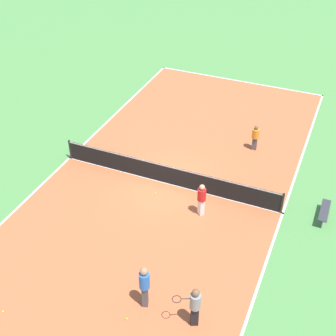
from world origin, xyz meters
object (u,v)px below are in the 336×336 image
player_coach_red (202,198)px  tennis_ball_midcourt (155,193)px  bench (324,211)px  tennis_ball_left_sideline (127,319)px  player_center_orange (255,136)px  player_baseline_gray (195,305)px  player_near_blue (144,284)px  tennis_net (168,174)px  tennis_ball_far_baseline (3,311)px

player_coach_red → tennis_ball_midcourt: size_ratio=23.07×
bench → tennis_ball_left_sideline: (5.34, 7.79, -0.33)m
player_center_orange → player_baseline_gray: bearing=85.7°
player_near_blue → player_center_orange: player_near_blue is taller
tennis_net → tennis_ball_far_baseline: bearing=74.8°
bench → player_near_blue: 8.64m
tennis_ball_midcourt → player_center_orange: bearing=-120.7°
tennis_net → tennis_ball_left_sideline: bearing=102.4°
player_baseline_gray → tennis_ball_midcourt: 7.04m
player_coach_red → tennis_ball_left_sideline: (0.49, 6.00, -0.85)m
tennis_net → tennis_ball_far_baseline: tennis_net is taller
player_coach_red → tennis_ball_far_baseline: (4.51, 7.38, -0.85)m
player_center_orange → tennis_ball_far_baseline: bearing=59.4°
bench → player_baseline_gray: size_ratio=0.88×
player_baseline_gray → tennis_ball_far_baseline: (6.16, 2.12, -0.94)m
player_baseline_gray → player_center_orange: 11.08m
player_baseline_gray → tennis_ball_midcourt: bearing=-81.1°
player_center_orange → tennis_ball_left_sideline: 11.89m
player_center_orange → bench: bearing=126.7°
player_coach_red → tennis_ball_left_sideline: player_coach_red is taller
player_near_blue → player_baseline_gray: player_near_blue is taller
tennis_ball_midcourt → tennis_ball_far_baseline: bearing=74.5°
tennis_net → bench: size_ratio=7.14×
player_near_blue → tennis_ball_left_sideline: bearing=140.2°
tennis_net → player_center_orange: bearing=-123.9°
player_baseline_gray → player_center_orange: size_ratio=1.22×
player_center_orange → player_coach_red: bearing=73.4°
player_coach_red → player_center_orange: size_ratio=1.13×
tennis_net → player_center_orange: player_center_orange is taller
tennis_net → player_center_orange: 5.28m
tennis_net → player_center_orange: (-2.95, -4.38, 0.24)m
tennis_net → tennis_ball_midcourt: bearing=77.0°
tennis_ball_left_sideline → tennis_ball_midcourt: 6.72m
tennis_ball_left_sideline → bench: bearing=-124.4°
player_baseline_gray → tennis_ball_midcourt: player_baseline_gray is taller
tennis_net → tennis_ball_left_sideline: (-1.63, 7.41, -0.50)m
player_baseline_gray → player_center_orange: (0.82, -11.05, -0.20)m
player_baseline_gray → player_near_blue: bearing=-28.2°
player_baseline_gray → player_center_orange: bearing=-111.7°
bench → tennis_ball_far_baseline: (9.37, 9.17, -0.33)m
tennis_net → player_coach_red: bearing=146.3°
player_center_orange → tennis_ball_far_baseline: (5.34, 13.17, -0.74)m
player_near_blue → player_coach_red: player_near_blue is taller
tennis_ball_far_baseline → tennis_ball_left_sideline: same height
player_near_blue → tennis_ball_midcourt: bearing=2.4°
player_baseline_gray → player_center_orange: player_baseline_gray is taller
player_near_blue → player_center_orange: bearing=-23.8°
tennis_ball_left_sideline → tennis_ball_midcourt: size_ratio=1.00×
bench → player_near_blue: bearing=-35.8°
player_baseline_gray → player_coach_red: 5.51m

